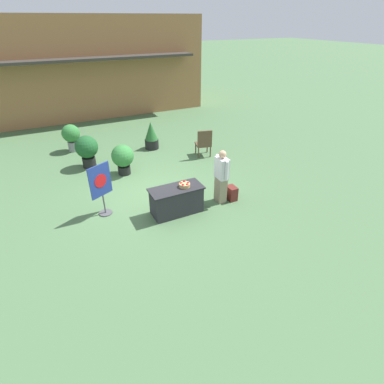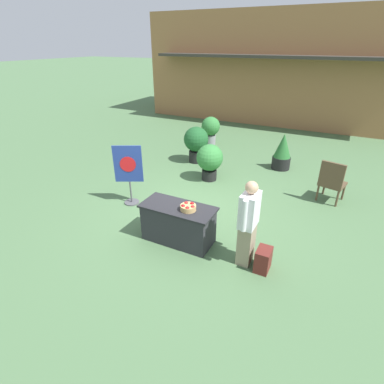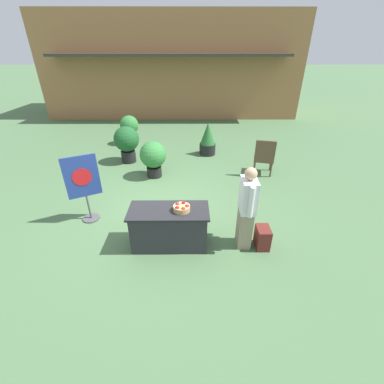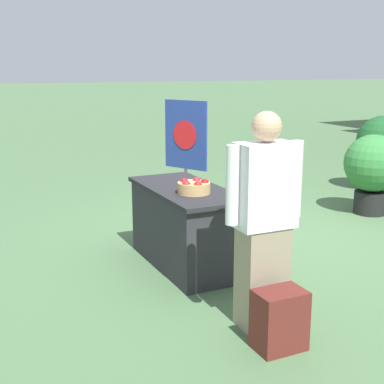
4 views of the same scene
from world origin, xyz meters
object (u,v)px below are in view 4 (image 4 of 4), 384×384
at_px(display_table, 186,226).
at_px(poster_board, 186,150).
at_px(backpack, 279,320).
at_px(potted_plant_near_left, 382,147).
at_px(apple_basket, 194,187).
at_px(potted_plant_near_right, 373,168).
at_px(person_visitor, 264,221).

height_order(display_table, poster_board, poster_board).
relative_size(backpack, potted_plant_near_left, 0.36).
bearing_deg(display_table, poster_board, 155.28).
relative_size(apple_basket, poster_board, 0.20).
relative_size(poster_board, potted_plant_near_right, 1.41).
bearing_deg(apple_basket, potted_plant_near_right, 106.57).
relative_size(backpack, poster_board, 0.29).
bearing_deg(potted_plant_near_left, person_visitor, -53.72).
bearing_deg(poster_board, potted_plant_near_right, 124.89).
bearing_deg(apple_basket, poster_board, 157.17).
xyz_separation_m(display_table, person_visitor, (1.38, -0.03, 0.42)).
distance_m(poster_board, potted_plant_near_left, 3.26).
distance_m(apple_basket, poster_board, 2.19).
height_order(person_visitor, poster_board, person_visitor).
xyz_separation_m(person_visitor, poster_board, (-3.16, 0.85, 0.02)).
height_order(display_table, backpack, display_table).
distance_m(display_table, potted_plant_near_right, 3.04).
xyz_separation_m(display_table, poster_board, (-1.78, 0.82, 0.44)).
bearing_deg(apple_basket, person_visitor, 0.17).
bearing_deg(apple_basket, backpack, -2.69).
bearing_deg(poster_board, person_visitor, 47.68).
xyz_separation_m(poster_board, potted_plant_near_left, (0.16, 3.25, -0.14)).
relative_size(person_visitor, backpack, 3.78).
distance_m(potted_plant_near_right, potted_plant_near_left, 1.48).
xyz_separation_m(apple_basket, poster_board, (-2.02, 0.85, 0.00)).
bearing_deg(backpack, apple_basket, 177.31).
relative_size(display_table, backpack, 3.43).
height_order(apple_basket, person_visitor, person_visitor).
distance_m(backpack, potted_plant_near_left, 5.37).
height_order(person_visitor, potted_plant_near_left, person_visitor).
relative_size(person_visitor, poster_board, 1.08).
distance_m(apple_basket, potted_plant_near_left, 4.50).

